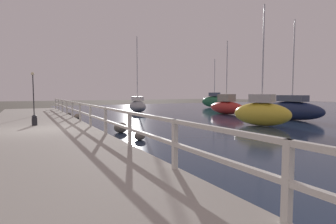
# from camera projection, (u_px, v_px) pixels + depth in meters

# --- Properties ---
(ground_plane) EXTENTS (120.00, 120.00, 0.00)m
(ground_plane) POSITION_uv_depth(u_px,v_px,m) (40.00, 137.00, 11.59)
(ground_plane) COLOR #4C473D
(dock_walkway) EXTENTS (4.66, 36.00, 0.34)m
(dock_walkway) POSITION_uv_depth(u_px,v_px,m) (39.00, 133.00, 11.58)
(dock_walkway) COLOR #9E998E
(dock_walkway) RESTS_ON ground
(railing) EXTENTS (0.10, 32.50, 1.05)m
(railing) POSITION_uv_depth(u_px,v_px,m) (90.00, 112.00, 12.59)
(railing) COLOR silver
(railing) RESTS_ON dock_walkway
(boulder_water_edge) EXTENTS (0.47, 0.42, 0.35)m
(boulder_water_edge) POSITION_uv_depth(u_px,v_px,m) (140.00, 136.00, 10.76)
(boulder_water_edge) COLOR #666056
(boulder_water_edge) RESTS_ON ground
(boulder_near_dock) EXTENTS (0.38, 0.34, 0.28)m
(boulder_near_dock) POSITION_uv_depth(u_px,v_px,m) (69.00, 114.00, 22.31)
(boulder_near_dock) COLOR #666056
(boulder_near_dock) RESTS_ON ground
(boulder_mid_strip) EXTENTS (0.67, 0.60, 0.50)m
(boulder_mid_strip) POSITION_uv_depth(u_px,v_px,m) (121.00, 128.00, 12.80)
(boulder_mid_strip) COLOR #666056
(boulder_mid_strip) RESTS_ON ground
(boulder_downstream) EXTENTS (0.54, 0.49, 0.41)m
(boulder_downstream) POSITION_uv_depth(u_px,v_px,m) (78.00, 116.00, 19.66)
(boulder_downstream) COLOR gray
(boulder_downstream) RESTS_ON ground
(mooring_bollard) EXTENTS (0.25, 0.25, 0.53)m
(mooring_bollard) POSITION_uv_depth(u_px,v_px,m) (34.00, 120.00, 12.96)
(mooring_bollard) COLOR black
(mooring_bollard) RESTS_ON dock_walkway
(dock_lamp) EXTENTS (0.22, 0.22, 3.06)m
(dock_lamp) POSITION_uv_depth(u_px,v_px,m) (33.00, 86.00, 18.18)
(dock_lamp) COLOR #2D2D33
(dock_lamp) RESTS_ON dock_walkway
(sailboat_yellow) EXTENTS (2.56, 3.63, 7.02)m
(sailboat_yellow) POSITION_uv_depth(u_px,v_px,m) (262.00, 112.00, 15.45)
(sailboat_yellow) COLOR gold
(sailboat_yellow) RESTS_ON water_surface
(sailboat_gray) EXTENTS (3.07, 6.11, 7.60)m
(sailboat_gray) POSITION_uv_depth(u_px,v_px,m) (137.00, 106.00, 26.76)
(sailboat_gray) COLOR gray
(sailboat_gray) RESTS_ON water_surface
(sailboat_navy) EXTENTS (1.44, 5.10, 7.18)m
(sailboat_navy) POSITION_uv_depth(u_px,v_px,m) (292.00, 109.00, 19.12)
(sailboat_navy) COLOR #192347
(sailboat_navy) RESTS_ON water_surface
(sailboat_red) EXTENTS (1.32, 4.32, 6.67)m
(sailboat_red) POSITION_uv_depth(u_px,v_px,m) (226.00, 106.00, 24.15)
(sailboat_red) COLOR red
(sailboat_red) RESTS_ON water_surface
(sailboat_green) EXTENTS (2.10, 4.16, 6.52)m
(sailboat_green) POSITION_uv_depth(u_px,v_px,m) (214.00, 101.00, 35.36)
(sailboat_green) COLOR #236B42
(sailboat_green) RESTS_ON water_surface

